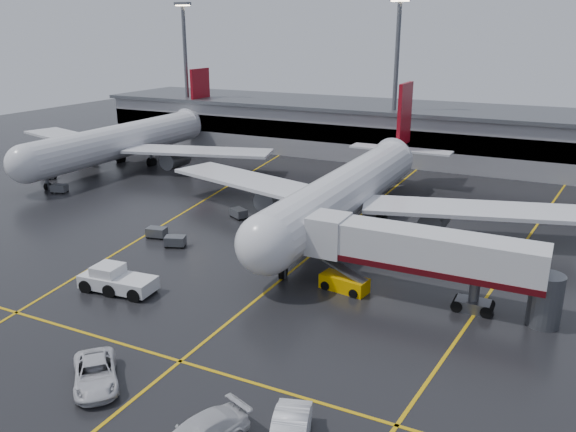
% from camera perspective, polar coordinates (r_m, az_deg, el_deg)
% --- Properties ---
extents(ground, '(220.00, 220.00, 0.00)m').
position_cam_1_polar(ground, '(57.13, 2.69, -3.54)').
color(ground, black).
rests_on(ground, ground).
extents(apron_line_centre, '(0.25, 90.00, 0.02)m').
position_cam_1_polar(apron_line_centre, '(57.13, 2.69, -3.53)').
color(apron_line_centre, gold).
rests_on(apron_line_centre, ground).
extents(apron_line_stop, '(60.00, 0.25, 0.02)m').
position_cam_1_polar(apron_line_stop, '(40.02, -10.53, -13.85)').
color(apron_line_stop, gold).
rests_on(apron_line_stop, ground).
extents(apron_line_left, '(9.99, 69.35, 0.02)m').
position_cam_1_polar(apron_line_left, '(74.75, -8.30, 1.51)').
color(apron_line_left, gold).
rests_on(apron_line_left, ground).
extents(apron_line_right, '(7.57, 69.64, 0.02)m').
position_cam_1_polar(apron_line_right, '(62.44, 21.89, -2.96)').
color(apron_line_right, gold).
rests_on(apron_line_right, ground).
extents(terminal, '(122.00, 19.00, 8.60)m').
position_cam_1_polar(terminal, '(100.37, 13.97, 7.90)').
color(terminal, gray).
rests_on(terminal, ground).
extents(light_mast_left, '(3.00, 1.20, 25.45)m').
position_cam_1_polar(light_mast_left, '(112.53, -10.01, 14.39)').
color(light_mast_left, '#595B60').
rests_on(light_mast_left, ground).
extents(light_mast_mid, '(3.00, 1.20, 25.45)m').
position_cam_1_polar(light_mast_mid, '(94.69, 10.57, 13.75)').
color(light_mast_mid, '#595B60').
rests_on(light_mast_mid, ground).
extents(main_airliner, '(48.80, 45.60, 14.10)m').
position_cam_1_polar(main_airliner, '(64.39, 6.24, 2.80)').
color(main_airliner, silver).
rests_on(main_airliner, ground).
extents(second_airliner, '(48.80, 45.60, 14.10)m').
position_cam_1_polar(second_airliner, '(96.12, -15.38, 7.29)').
color(second_airliner, silver).
rests_on(second_airliner, ground).
extents(jet_bridge, '(19.90, 3.40, 6.05)m').
position_cam_1_polar(jet_bridge, '(46.94, 13.14, -3.75)').
color(jet_bridge, silver).
rests_on(jet_bridge, ground).
extents(pushback_tractor, '(6.61, 3.28, 2.29)m').
position_cam_1_polar(pushback_tractor, '(50.60, -16.52, -6.12)').
color(pushback_tractor, silver).
rests_on(pushback_tractor, ground).
extents(belt_loader, '(4.26, 2.43, 2.56)m').
position_cam_1_polar(belt_loader, '(49.01, 5.55, -6.57)').
color(belt_loader, '#EBA500').
rests_on(belt_loader, ground).
extents(service_van_a, '(5.68, 5.66, 1.52)m').
position_cam_1_polar(service_van_a, '(38.65, -18.39, -14.48)').
color(service_van_a, silver).
rests_on(service_van_a, ground).
extents(baggage_cart_a, '(2.34, 1.95, 1.12)m').
position_cam_1_polar(baggage_cart_a, '(59.27, -11.02, -2.41)').
color(baggage_cart_a, '#595B60').
rests_on(baggage_cart_a, ground).
extents(baggage_cart_b, '(2.22, 1.67, 1.12)m').
position_cam_1_polar(baggage_cart_b, '(62.21, -12.78, -1.55)').
color(baggage_cart_b, '#595B60').
rests_on(baggage_cart_b, ground).
extents(baggage_cart_c, '(2.38, 2.10, 1.12)m').
position_cam_1_polar(baggage_cart_c, '(67.20, -4.85, 0.31)').
color(baggage_cart_c, '#595B60').
rests_on(baggage_cart_c, ground).
extents(baggage_cart_d, '(2.01, 1.32, 1.12)m').
position_cam_1_polar(baggage_cart_d, '(91.74, -22.49, 3.79)').
color(baggage_cart_d, '#595B60').
rests_on(baggage_cart_d, ground).
extents(baggage_cart_e, '(2.28, 1.81, 1.12)m').
position_cam_1_polar(baggage_cart_e, '(83.22, -21.55, 2.56)').
color(baggage_cart_e, '#595B60').
rests_on(baggage_cart_e, ground).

